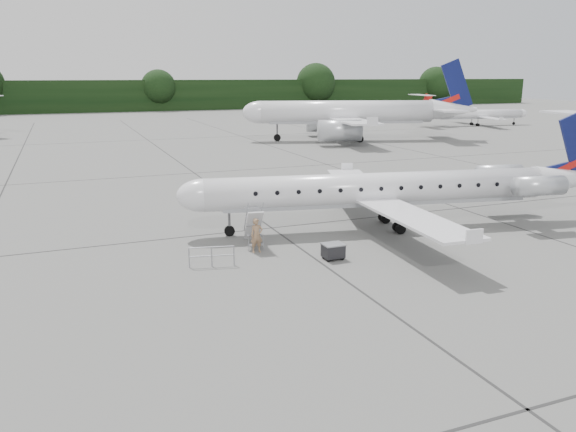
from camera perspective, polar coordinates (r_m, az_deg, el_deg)
name	(u,v)px	position (r m, az deg, el deg)	size (l,w,h in m)	color
ground	(419,254)	(30.65, 13.17, -3.76)	(320.00, 320.00, 0.00)	slate
treeline	(129,96)	(154.78, -15.86, 11.67)	(260.00, 4.00, 8.00)	black
main_regional_jet	(379,173)	(34.44, 9.19, 4.33)	(27.02, 19.46, 6.93)	silver
airstair	(254,227)	(31.05, -3.52, -1.08)	(0.85, 2.25, 2.17)	silver
passenger	(257,235)	(29.88, -3.20, -1.99)	(0.68, 0.45, 1.86)	#87664A
safety_railing	(212,257)	(28.03, -7.76, -4.12)	(2.20, 0.08, 1.00)	gray
baggage_cart	(333,251)	(28.95, 4.61, -3.55)	(1.03, 0.83, 0.89)	black
bg_narrowbody	(347,101)	(82.12, 5.97, 11.58)	(31.63, 22.77, 11.35)	silver
bg_regional_right	(480,110)	(112.56, 18.89, 10.19)	(22.47, 16.18, 5.89)	silver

